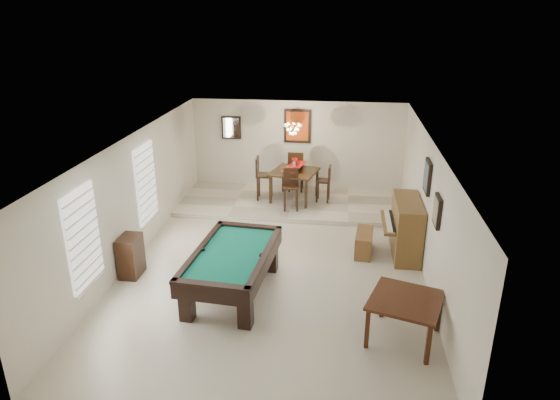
% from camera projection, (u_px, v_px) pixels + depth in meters
% --- Properties ---
extents(ground_plane, '(6.00, 9.00, 0.02)m').
position_uv_depth(ground_plane, '(276.00, 261.00, 10.54)').
color(ground_plane, beige).
extents(wall_back, '(6.00, 0.04, 2.60)m').
position_uv_depth(wall_back, '(297.00, 146.00, 14.23)').
color(wall_back, silver).
rests_on(wall_back, ground_plane).
extents(wall_front, '(6.00, 0.04, 2.60)m').
position_uv_depth(wall_front, '(225.00, 342.00, 5.90)').
color(wall_front, silver).
rests_on(wall_front, ground_plane).
extents(wall_left, '(0.04, 9.00, 2.60)m').
position_uv_depth(wall_left, '(134.00, 197.00, 10.42)').
color(wall_left, silver).
rests_on(wall_left, ground_plane).
extents(wall_right, '(0.04, 9.00, 2.60)m').
position_uv_depth(wall_right, '(429.00, 211.00, 9.71)').
color(wall_right, silver).
rests_on(wall_right, ground_plane).
extents(ceiling, '(6.00, 9.00, 0.04)m').
position_uv_depth(ceiling, '(276.00, 141.00, 9.60)').
color(ceiling, white).
rests_on(ceiling, wall_back).
extents(dining_step, '(6.00, 2.50, 0.12)m').
position_uv_depth(dining_step, '(292.00, 203.00, 13.52)').
color(dining_step, beige).
rests_on(dining_step, ground_plane).
extents(window_left_front, '(0.06, 1.00, 1.70)m').
position_uv_depth(window_left_front, '(83.00, 238.00, 8.35)').
color(window_left_front, white).
rests_on(window_left_front, wall_left).
extents(window_left_rear, '(0.06, 1.00, 1.70)m').
position_uv_depth(window_left_rear, '(146.00, 183.00, 10.94)').
color(window_left_rear, white).
rests_on(window_left_rear, wall_left).
extents(pool_table, '(1.54, 2.58, 0.83)m').
position_uv_depth(pool_table, '(233.00, 273.00, 9.22)').
color(pool_table, black).
rests_on(pool_table, ground_plane).
extents(square_table, '(1.35, 1.35, 0.74)m').
position_uv_depth(square_table, '(404.00, 319.00, 7.93)').
color(square_table, '#34180D').
rests_on(square_table, ground_plane).
extents(upright_piano, '(0.83, 1.48, 1.23)m').
position_uv_depth(upright_piano, '(400.00, 228.00, 10.64)').
color(upright_piano, brown).
rests_on(upright_piano, ground_plane).
extents(piano_bench, '(0.42, 0.91, 0.49)m').
position_uv_depth(piano_bench, '(364.00, 243.00, 10.80)').
color(piano_bench, brown).
rests_on(piano_bench, ground_plane).
extents(apothecary_chest, '(0.37, 0.56, 0.83)m').
position_uv_depth(apothecary_chest, '(131.00, 256.00, 9.84)').
color(apothecary_chest, black).
rests_on(apothecary_chest, ground_plane).
extents(dining_table, '(1.36, 1.36, 0.94)m').
position_uv_depth(dining_table, '(294.00, 183.00, 13.42)').
color(dining_table, black).
rests_on(dining_table, dining_step).
extents(flower_vase, '(0.18, 0.18, 0.26)m').
position_uv_depth(flower_vase, '(294.00, 162.00, 13.20)').
color(flower_vase, '#B40F15').
rests_on(flower_vase, dining_table).
extents(dining_chair_south, '(0.44, 0.44, 1.06)m').
position_uv_depth(dining_chair_south, '(291.00, 190.00, 12.74)').
color(dining_chair_south, black).
rests_on(dining_chair_south, dining_step).
extents(dining_chair_north, '(0.44, 0.44, 1.17)m').
position_uv_depth(dining_chair_north, '(296.00, 171.00, 14.07)').
color(dining_chair_north, black).
rests_on(dining_chair_north, dining_step).
extents(dining_chair_west, '(0.45, 0.45, 1.16)m').
position_uv_depth(dining_chair_west, '(265.00, 178.00, 13.44)').
color(dining_chair_west, black).
rests_on(dining_chair_west, dining_step).
extents(dining_chair_east, '(0.38, 0.38, 0.98)m').
position_uv_depth(dining_chair_east, '(323.00, 184.00, 13.31)').
color(dining_chair_east, black).
rests_on(dining_chair_east, dining_step).
extents(chandelier, '(0.44, 0.44, 0.60)m').
position_uv_depth(chandelier, '(293.00, 125.00, 12.71)').
color(chandelier, '#FFE5B2').
rests_on(chandelier, ceiling).
extents(back_painting, '(0.75, 0.06, 0.95)m').
position_uv_depth(back_painting, '(297.00, 126.00, 13.98)').
color(back_painting, '#D84C14').
rests_on(back_painting, wall_back).
extents(back_mirror, '(0.55, 0.06, 0.65)m').
position_uv_depth(back_mirror, '(231.00, 128.00, 14.24)').
color(back_mirror, white).
rests_on(back_mirror, wall_back).
extents(right_picture_upper, '(0.06, 0.55, 0.65)m').
position_uv_depth(right_picture_upper, '(428.00, 177.00, 9.78)').
color(right_picture_upper, slate).
rests_on(right_picture_upper, wall_right).
extents(right_picture_lower, '(0.06, 0.45, 0.55)m').
position_uv_depth(right_picture_lower, '(437.00, 211.00, 8.65)').
color(right_picture_lower, gray).
rests_on(right_picture_lower, wall_right).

